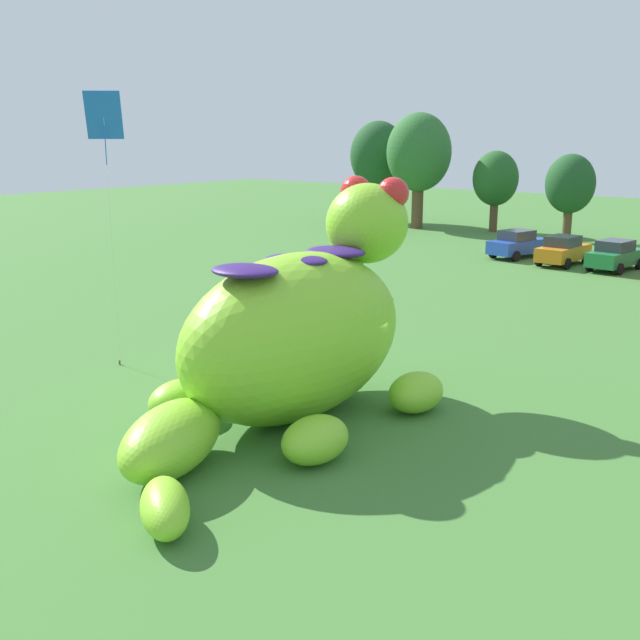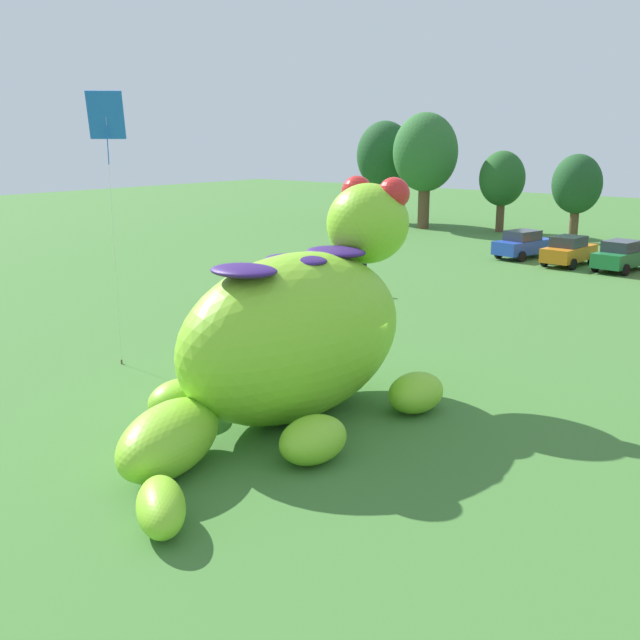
% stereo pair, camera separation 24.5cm
% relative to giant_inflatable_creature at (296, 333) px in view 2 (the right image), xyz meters
% --- Properties ---
extents(ground_plane, '(160.00, 160.00, 0.00)m').
position_rel_giant_inflatable_creature_xyz_m(ground_plane, '(0.54, 0.63, -2.29)').
color(ground_plane, '#427533').
extents(giant_inflatable_creature, '(6.50, 12.06, 6.27)m').
position_rel_giant_inflatable_creature_xyz_m(giant_inflatable_creature, '(0.00, 0.00, 0.00)').
color(giant_inflatable_creature, '#8CD12D').
rests_on(giant_inflatable_creature, ground).
extents(car_blue, '(2.55, 4.36, 1.72)m').
position_rel_giant_inflatable_creature_xyz_m(car_blue, '(-7.19, 29.27, -1.43)').
color(car_blue, '#2347B7').
rests_on(car_blue, ground).
extents(car_orange, '(2.10, 4.18, 1.72)m').
position_rel_giant_inflatable_creature_xyz_m(car_orange, '(-3.95, 28.42, -1.43)').
color(car_orange, orange).
rests_on(car_orange, ground).
extents(car_green, '(2.29, 4.27, 1.72)m').
position_rel_giant_inflatable_creature_xyz_m(car_green, '(-0.96, 28.50, -1.43)').
color(car_green, '#1E7238').
rests_on(car_green, ground).
extents(tree_far_left, '(4.84, 4.84, 8.58)m').
position_rel_giant_inflatable_creature_xyz_m(tree_far_left, '(-25.51, 40.46, 3.32)').
color(tree_far_left, brown).
rests_on(tree_far_left, ground).
extents(tree_left, '(5.16, 5.16, 9.16)m').
position_rel_giant_inflatable_creature_xyz_m(tree_left, '(-20.16, 38.40, 3.70)').
color(tree_left, brown).
rests_on(tree_left, ground).
extents(tree_mid_left, '(3.51, 3.51, 6.24)m').
position_rel_giant_inflatable_creature_xyz_m(tree_mid_left, '(-14.35, 40.32, 1.79)').
color(tree_mid_left, brown).
rests_on(tree_mid_left, ground).
extents(tree_centre_left, '(3.46, 3.46, 6.13)m').
position_rel_giant_inflatable_creature_xyz_m(tree_centre_left, '(-7.74, 38.57, 1.72)').
color(tree_centre_left, brown).
rests_on(tree_centre_left, ground).
extents(spectator_by_cars, '(0.38, 0.26, 1.71)m').
position_rel_giant_inflatable_creature_xyz_m(spectator_by_cars, '(-8.48, 14.37, -1.44)').
color(spectator_by_cars, '#726656').
rests_on(spectator_by_cars, ground).
extents(tethered_flying_kite, '(1.13, 1.13, 8.75)m').
position_rel_giant_inflatable_creature_xyz_m(tethered_flying_kite, '(-7.63, -0.19, 5.60)').
color(tethered_flying_kite, brown).
rests_on(tethered_flying_kite, ground).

